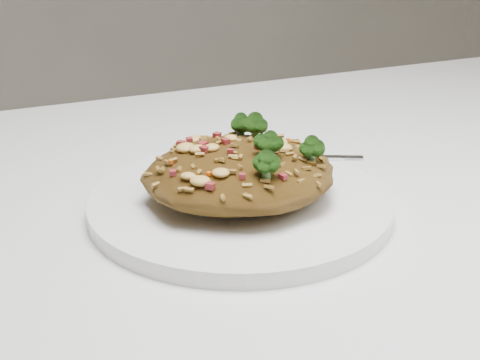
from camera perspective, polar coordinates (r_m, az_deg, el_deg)
name	(u,v)px	position (r m, az deg, el deg)	size (l,w,h in m)	color
dining_table	(321,281)	(0.66, 6.94, -8.57)	(1.20, 0.80, 0.75)	silver
plate	(240,203)	(0.58, 0.00, -2.02)	(0.26, 0.26, 0.01)	white
fried_rice	(241,164)	(0.56, 0.09, 1.33)	(0.16, 0.15, 0.07)	brown
fork	(289,157)	(0.66, 4.17, 1.96)	(0.15, 0.08, 0.00)	silver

